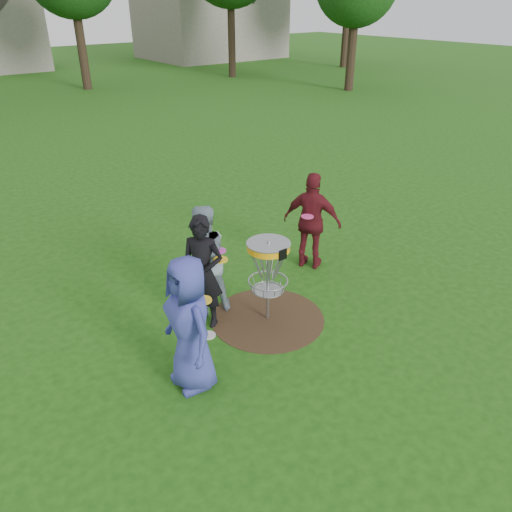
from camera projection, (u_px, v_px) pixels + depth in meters
ground at (268, 318)px, 7.94m from camera, size 100.00×100.00×0.00m
dirt_patch at (268, 318)px, 7.94m from camera, size 1.80×1.80×0.01m
player_blue at (190, 324)px, 6.21m from camera, size 0.64×0.94×1.86m
player_black at (202, 273)px, 7.43m from camera, size 0.75×0.78×1.80m
player_grey at (202, 261)px, 7.74m from camera, size 0.98×0.82×1.82m
player_maroon at (312, 222)px, 9.07m from camera, size 0.93×1.15×1.83m
disc_on_grass at (208, 335)px, 7.53m from camera, size 0.22×0.22×0.02m
disc_golf_basket at (268, 262)px, 7.47m from camera, size 0.66×0.67×1.38m
held_discs at (242, 253)px, 7.50m from camera, size 3.14×1.41×0.05m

